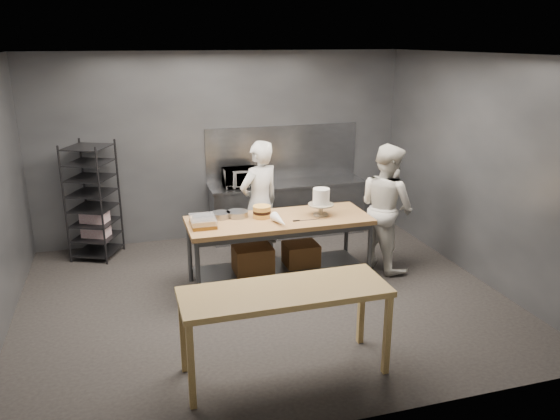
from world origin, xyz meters
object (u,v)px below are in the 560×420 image
speed_rack (93,202)px  near_counter (285,297)px  work_table (277,243)px  microwave (240,177)px  chef_right (386,207)px  frosted_cake_stand (321,199)px  chef_behind (260,204)px  layer_cake (262,212)px

speed_rack → near_counter: bearing=-63.7°
work_table → microwave: microwave is taller
work_table → chef_right: size_ratio=1.33×
near_counter → microwave: 3.83m
speed_rack → frosted_cake_stand: (2.95, -1.75, 0.29)m
microwave → frosted_cake_stand: bearing=-69.3°
chef_behind → speed_rack: bearing=-47.6°
speed_rack → layer_cake: bearing=-36.7°
speed_rack → chef_behind: bearing=-23.2°
frosted_cake_stand → layer_cake: frosted_cake_stand is taller
near_counter → microwave: bearing=83.8°
speed_rack → microwave: (2.26, 0.08, 0.19)m
microwave → speed_rack: bearing=-178.0°
microwave → frosted_cake_stand: (0.69, -1.83, 0.09)m
chef_right → chef_behind: bearing=54.7°
near_counter → chef_right: bearing=44.6°
work_table → layer_cake: size_ratio=10.21×
microwave → layer_cake: (-0.09, -1.70, -0.05)m
frosted_cake_stand → layer_cake: (-0.78, 0.13, -0.14)m
speed_rack → microwave: bearing=2.0°
frosted_cake_stand → speed_rack: bearing=149.4°
work_table → microwave: (-0.09, 1.79, 0.48)m
work_table → near_counter: work_table is taller
chef_right → microwave: chef_right is taller
chef_behind → layer_cake: size_ratio=7.77×
near_counter → microwave: (0.42, 3.80, 0.24)m
speed_rack → frosted_cake_stand: 3.44m
work_table → chef_right: 1.67m
speed_rack → chef_right: bearing=-22.0°
near_counter → speed_rack: size_ratio=1.14×
work_table → speed_rack: speed_rack is taller
work_table → chef_behind: size_ratio=1.31×
speed_rack → chef_right: (3.99, -1.61, 0.05)m
frosted_cake_stand → chef_behind: bearing=130.3°
near_counter → layer_cake: bearing=81.2°
near_counter → frosted_cake_stand: frosted_cake_stand is taller
work_table → speed_rack: size_ratio=1.37×
work_table → microwave: bearing=92.8°
work_table → speed_rack: 2.92m
near_counter → frosted_cake_stand: bearing=60.8°
speed_rack → frosted_cake_stand: bearing=-30.6°
near_counter → layer_cake: 2.14m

